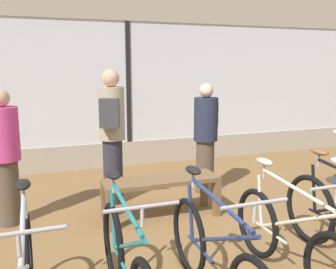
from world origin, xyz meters
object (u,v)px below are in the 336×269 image
bicycle_center_right (290,241)px  customer_near_rack (5,156)px  customer_by_window (206,135)px  customer_mid_floor (112,132)px  bicycle_center_left (215,260)px  bicycle_left (126,268)px  display_bench (161,186)px

bicycle_center_right → customer_near_rack: 3.16m
customer_by_window → customer_near_rack: bearing=-174.4°
customer_near_rack → customer_mid_floor: 1.32m
bicycle_center_left → customer_mid_floor: (-0.28, 2.46, 0.59)m
bicycle_left → bicycle_center_left: 0.67m
display_bench → customer_mid_floor: (-0.45, 0.70, 0.56)m
customer_near_rack → customer_by_window: 2.66m
display_bench → customer_near_rack: bearing=166.1°
customer_near_rack → display_bench: bearing=-13.9°
customer_near_rack → customer_mid_floor: customer_mid_floor is taller
bicycle_center_left → customer_near_rack: size_ratio=1.11×
bicycle_left → customer_by_window: bearing=53.3°
bicycle_center_right → display_bench: 1.77m
bicycle_center_left → customer_mid_floor: 2.54m
display_bench → customer_near_rack: customer_near_rack is taller
bicycle_center_left → customer_by_window: customer_by_window is taller
bicycle_left → customer_near_rack: 2.31m
bicycle_center_right → customer_mid_floor: size_ratio=0.94×
customer_near_rack → bicycle_center_right: bearing=-42.4°
bicycle_left → customer_by_window: size_ratio=1.06×
bicycle_center_left → customer_by_window: 2.71m
bicycle_left → display_bench: (0.83, 1.65, 0.02)m
bicycle_center_left → customer_by_window: (1.07, 2.44, 0.47)m
bicycle_center_left → customer_mid_floor: size_ratio=0.98×
bicycle_left → customer_by_window: 2.95m
bicycle_center_right → customer_mid_floor: 2.65m
bicycle_center_right → customer_by_window: size_ratio=1.06×
customer_near_rack → customer_by_window: bearing=5.6°
bicycle_left → customer_near_rack: bearing=113.5°
bicycle_left → customer_near_rack: (-0.90, 2.08, 0.44)m
bicycle_left → bicycle_center_right: bearing=-1.2°
bicycle_left → customer_mid_floor: bearing=80.8°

